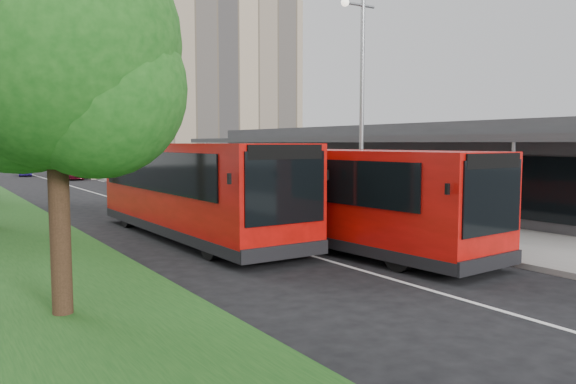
% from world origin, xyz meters
% --- Properties ---
extents(ground, '(120.00, 120.00, 0.00)m').
position_xyz_m(ground, '(0.00, 0.00, 0.00)').
color(ground, black).
rests_on(ground, ground).
extents(pavement, '(5.00, 80.00, 0.15)m').
position_xyz_m(pavement, '(6.00, 20.00, 0.07)').
color(pavement, slate).
rests_on(pavement, ground).
extents(lane_centre_line, '(0.12, 70.00, 0.01)m').
position_xyz_m(lane_centre_line, '(0.00, 15.00, 0.01)').
color(lane_centre_line, silver).
rests_on(lane_centre_line, ground).
extents(kerb_dashes, '(0.12, 56.00, 0.01)m').
position_xyz_m(kerb_dashes, '(3.30, 19.00, 0.01)').
color(kerb_dashes, silver).
rests_on(kerb_dashes, ground).
extents(office_block, '(22.00, 12.00, 18.00)m').
position_xyz_m(office_block, '(14.00, 42.00, 9.00)').
color(office_block, tan).
rests_on(office_block, ground).
extents(station_building, '(7.70, 26.00, 4.00)m').
position_xyz_m(station_building, '(10.86, 8.00, 2.04)').
color(station_building, '#323235').
rests_on(station_building, ground).
extents(tree_near, '(4.43, 4.43, 7.07)m').
position_xyz_m(tree_near, '(-7.01, -2.95, 4.57)').
color(tree_near, black).
rests_on(tree_near, ground).
extents(lamp_post_near, '(1.44, 0.28, 8.00)m').
position_xyz_m(lamp_post_near, '(4.12, 2.00, 4.72)').
color(lamp_post_near, gray).
rests_on(lamp_post_near, pavement).
extents(lamp_post_far, '(1.44, 0.28, 8.00)m').
position_xyz_m(lamp_post_far, '(4.12, 22.00, 4.72)').
color(lamp_post_far, gray).
rests_on(lamp_post_far, pavement).
extents(bus_main, '(3.35, 10.54, 2.94)m').
position_xyz_m(bus_main, '(1.52, -0.18, 1.51)').
color(bus_main, red).
rests_on(bus_main, ground).
extents(bus_second, '(3.01, 11.12, 3.13)m').
position_xyz_m(bus_second, '(-1.50, 3.76, 1.61)').
color(bus_second, red).
rests_on(bus_second, ground).
extents(litter_bin, '(0.55, 0.55, 0.90)m').
position_xyz_m(litter_bin, '(4.92, 9.76, 0.60)').
color(litter_bin, '#351F16').
rests_on(litter_bin, pavement).
extents(bollard, '(0.21, 0.21, 1.07)m').
position_xyz_m(bollard, '(4.81, 18.31, 0.68)').
color(bollard, yellow).
rests_on(bollard, pavement).
extents(car_near, '(2.37, 3.94, 1.26)m').
position_xyz_m(car_near, '(1.93, 37.13, 0.63)').
color(car_near, maroon).
rests_on(car_near, ground).
extents(car_far, '(1.48, 3.29, 1.05)m').
position_xyz_m(car_far, '(-0.93, 44.94, 0.52)').
color(car_far, navy).
rests_on(car_far, ground).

